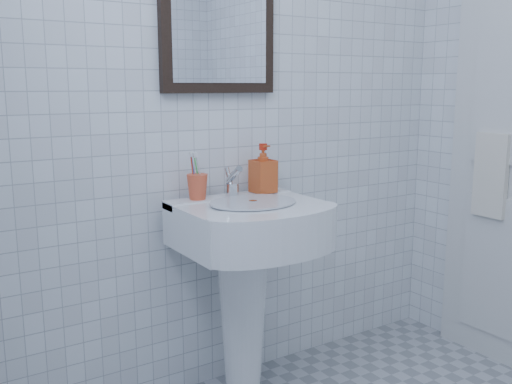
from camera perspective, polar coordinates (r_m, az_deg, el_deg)
wall_back at (r=2.39m, az=-1.83°, el=10.13°), size 2.20×0.02×2.50m
washbasin at (r=2.26m, az=-1.04°, el=-7.56°), size 0.55×0.40×0.84m
faucet at (r=2.27m, az=-2.39°, el=0.82°), size 0.05×0.11×0.13m
toothbrush_cup at (r=2.23m, az=-5.88°, el=0.52°), size 0.11×0.11×0.10m
soap_dispenser at (r=2.35m, az=0.71°, el=2.37°), size 0.09×0.10×0.20m
wall_mirror at (r=2.34m, az=-3.77°, el=17.47°), size 0.50×0.04×0.62m
towel_ring at (r=2.78m, az=22.92°, el=5.24°), size 0.01×0.18×0.18m
hand_towel at (r=2.78m, az=22.42°, el=1.54°), size 0.03×0.16×0.38m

